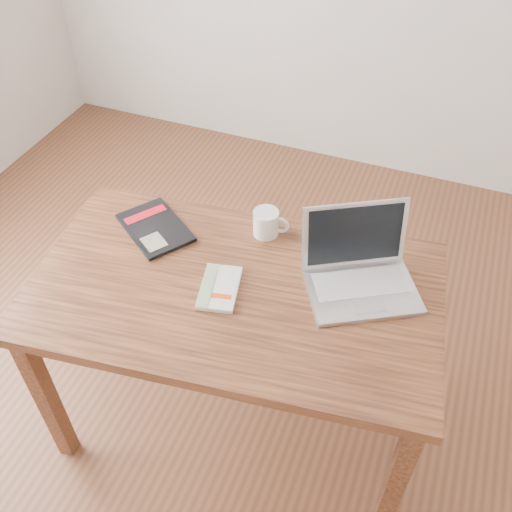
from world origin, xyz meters
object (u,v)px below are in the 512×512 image
(black_guidebook, at_px, (155,228))
(desk, at_px, (235,305))
(white_guidebook, at_px, (219,288))
(laptop, at_px, (360,270))
(coffee_mug, at_px, (267,223))

(black_guidebook, bearing_deg, desk, -77.86)
(white_guidebook, distance_m, laptop, 0.45)
(desk, relative_size, black_guidebook, 4.22)
(desk, bearing_deg, laptop, 17.54)
(black_guidebook, distance_m, laptop, 0.73)
(black_guidebook, xyz_separation_m, coffee_mug, (0.38, 0.12, 0.04))
(desk, height_order, laptop, laptop)
(white_guidebook, distance_m, black_guidebook, 0.38)
(laptop, bearing_deg, white_guidebook, 176.01)
(white_guidebook, distance_m, coffee_mug, 0.31)
(black_guidebook, relative_size, coffee_mug, 2.57)
(black_guidebook, height_order, coffee_mug, coffee_mug)
(laptop, height_order, coffee_mug, laptop)
(desk, height_order, black_guidebook, black_guidebook)
(desk, relative_size, white_guidebook, 6.52)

